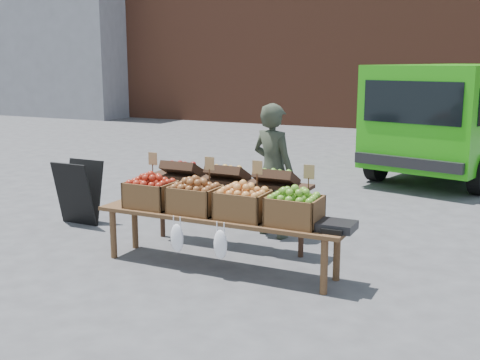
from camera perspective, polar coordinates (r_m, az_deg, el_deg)
The scene contains 12 objects.
ground at distance 6.99m, azimuth -6.83°, elevation -6.56°, with size 80.00×80.00×0.00m, color #4A4A4D.
grey_building at distance 25.64m, azimuth -18.20°, elevation 13.85°, with size 8.00×3.00×7.00m, color gray.
delivery_van at distance 11.90m, azimuth 20.05°, elevation 5.30°, with size 2.10×4.58×2.05m, color #25A210, non-canonical shape.
vendor at distance 7.30m, azimuth 3.15°, elevation 0.89°, with size 0.60×0.39×1.63m, color #303729.
chalkboard_sign at distance 8.18m, azimuth -15.04°, elevation -1.13°, with size 0.56×0.31×0.85m, color black, non-canonical shape.
back_table at distance 6.93m, azimuth -1.16°, elevation -2.17°, with size 2.10×0.44×1.04m, color #321F14, non-canonical shape.
display_bench at distance 6.26m, azimuth -2.00°, elevation -5.89°, with size 2.70×0.56×0.57m, color #533720, non-canonical shape.
crate_golden_apples at distance 6.56m, azimuth -8.42°, elevation -1.36°, with size 0.50×0.40×0.28m, color #7B0800, non-canonical shape.
crate_russet_pears at distance 6.27m, azimuth -4.25°, elevation -1.85°, with size 0.50×0.40×0.28m, color brown, non-canonical shape.
crate_red_apples at distance 6.02m, azimuth 0.29°, elevation -2.37°, with size 0.50×0.40×0.28m, color #A38E36, non-canonical shape.
crate_green_apples at distance 5.82m, azimuth 5.19°, elevation -2.92°, with size 0.50×0.40×0.28m, color #3E7F12, non-canonical shape.
weighing_scale at distance 5.71m, azimuth 9.17°, elevation -4.33°, with size 0.34×0.30×0.08m, color black.
Camera 1 is at (3.61, -5.58, 2.14)m, focal length 45.00 mm.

